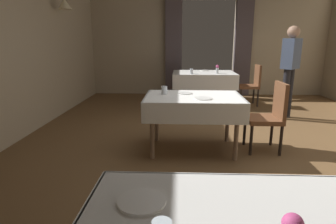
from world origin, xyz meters
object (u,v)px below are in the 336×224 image
Objects in this scene: plate_mid_b at (203,98)px; glass_far_b at (191,71)px; chair_far_right at (252,83)px; plate_near_c at (142,201)px; dining_table_mid at (193,103)px; glass_mid_c at (164,90)px; chair_mid_right at (270,114)px; plate_far_c at (205,70)px; plate_mid_a at (185,93)px; dining_table_far at (204,77)px; flower_vase_far at (217,69)px; person_waiter_by_doorway at (290,65)px.

glass_far_b is (-0.05, 2.75, 0.05)m from plate_mid_b.
plate_near_c is (-1.80, -5.36, 0.24)m from chair_far_right.
dining_table_mid is 2.57m from glass_far_b.
plate_near_c is 2.64m from glass_mid_c.
chair_mid_right is 3.30m from plate_far_c.
glass_far_b is at bearing 91.05° from plate_mid_b.
chair_mid_right is 4.86× the size of plate_mid_a.
dining_table_mid is at bearing -91.45° from glass_far_b.
dining_table_mid is at bearing -97.18° from dining_table_far.
dining_table_far is (0.36, 2.89, -0.00)m from dining_table_mid.
dining_table_far is 7.55× the size of flower_vase_far.
dining_table_mid is at bearing -14.81° from glass_mid_c.
glass_mid_c is at bearing -168.48° from plate_mid_a.
glass_mid_c is at bearing -144.43° from person_waiter_by_doorway.
plate_mid_a is 1.01× the size of flower_vase_far.
chair_mid_right is at bearing -116.32° from person_waiter_by_doorway.
plate_mid_a is at bearing -99.76° from dining_table_far.
plate_mid_a is at bearing -99.48° from plate_far_c.
glass_mid_c reaches higher than dining_table_mid.
glass_mid_c is at bearing -124.19° from chair_far_right.
chair_far_right is at bearing 81.09° from chair_mid_right.
glass_far_b is at bearing -116.45° from plate_far_c.
chair_far_right is at bearing 59.58° from plate_mid_a.
glass_mid_c is 0.54× the size of plate_far_c.
glass_mid_c is (-0.29, -0.06, 0.05)m from plate_mid_a.
flower_vase_far is (0.74, 2.48, 0.10)m from plate_mid_a.
dining_table_mid is 2.73m from flower_vase_far.
plate_near_c is at bearing -94.56° from glass_far_b.
dining_table_far is 2.95m from chair_mid_right.
plate_mid_b reaches higher than dining_table_mid.
chair_far_right is 7.91× the size of glass_far_b.
glass_far_b is at bearing -132.03° from dining_table_far.
chair_mid_right is (1.02, 0.02, -0.14)m from dining_table_mid.
flower_vase_far is (-0.82, -0.19, 0.34)m from chair_far_right.
plate_near_c and plate_far_c have the same top height.
plate_far_c is at bearing 85.07° from plate_mid_b.
plate_near_c is at bearing -100.71° from flower_vase_far.
dining_table_mid is at bearing -56.86° from plate_mid_a.
plate_mid_b is 1.93× the size of glass_far_b.
glass_mid_c is at bearing 165.19° from dining_table_mid.
dining_table_mid is 6.20× the size of plate_far_c.
plate_near_c is 0.97× the size of plate_mid_b.
chair_far_right is at bearing -3.30° from dining_table_far.
plate_mid_a and plate_far_c have the same top height.
plate_near_c is (-1.36, -2.56, 0.24)m from chair_mid_right.
plate_mid_b is 1.10× the size of plate_far_c.
person_waiter_by_doorway is at bearing 42.66° from dining_table_mid.
plate_mid_b is at bearing -114.07° from chair_far_right.
plate_mid_a is at bearing 122.44° from plate_mid_b.
glass_mid_c is (-0.05, 2.64, 0.05)m from plate_near_c.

